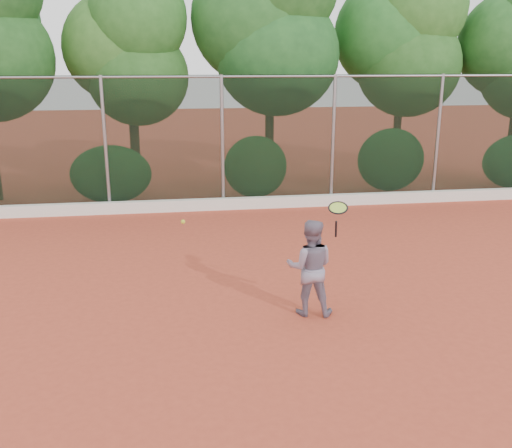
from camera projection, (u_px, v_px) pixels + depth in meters
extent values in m
plane|color=#B4422A|center=(266.00, 319.00, 8.81)|extent=(80.00, 80.00, 0.00)
cube|color=white|center=(224.00, 204.00, 15.25)|extent=(24.00, 0.20, 0.30)
imported|color=slate|center=(310.00, 267.00, 8.82)|extent=(0.86, 0.74, 1.53)
cube|color=black|center=(222.00, 143.00, 14.98)|extent=(24.00, 0.01, 3.50)
cylinder|color=gray|center=(221.00, 77.00, 14.51)|extent=(24.00, 0.06, 0.06)
cylinder|color=gray|center=(105.00, 146.00, 14.56)|extent=(0.09, 0.09, 3.50)
cylinder|color=gray|center=(222.00, 143.00, 14.98)|extent=(0.09, 0.09, 3.50)
cylinder|color=gray|center=(333.00, 141.00, 15.40)|extent=(0.09, 0.09, 3.50)
cylinder|color=gray|center=(438.00, 139.00, 15.83)|extent=(0.09, 0.09, 3.50)
cylinder|color=#3F2B18|center=(135.00, 153.00, 16.98)|extent=(0.28, 0.28, 2.40)
ellipsoid|color=#24521C|center=(138.00, 77.00, 16.30)|extent=(2.90, 2.40, 2.80)
ellipsoid|color=#2D5F20|center=(119.00, 47.00, 16.29)|extent=(3.20, 2.70, 3.10)
ellipsoid|color=#235A1F|center=(138.00, 17.00, 15.68)|extent=(2.70, 2.30, 2.90)
cylinder|color=#3C2B17|center=(269.00, 141.00, 17.18)|extent=(0.26, 0.26, 3.00)
ellipsoid|color=#2A6F2A|center=(277.00, 55.00, 16.42)|extent=(3.60, 3.00, 3.50)
ellipsoid|color=#30772D|center=(259.00, 19.00, 16.35)|extent=(3.90, 3.20, 3.80)
cylinder|color=#472F1B|center=(396.00, 142.00, 17.99)|extent=(0.24, 0.24, 2.70)
ellipsoid|color=#22511C|center=(409.00, 65.00, 17.27)|extent=(3.20, 2.70, 3.10)
ellipsoid|color=#1F5C21|center=(391.00, 34.00, 17.23)|extent=(3.50, 2.90, 3.40)
ellipsoid|color=#286121|center=(418.00, 5.00, 16.72)|extent=(3.00, 2.50, 3.10)
cylinder|color=#3C2B17|center=(511.00, 145.00, 18.16)|extent=(0.28, 0.28, 2.50)
ellipsoid|color=#31732B|center=(511.00, 45.00, 17.46)|extent=(3.30, 2.80, 3.20)
ellipsoid|color=#2D6928|center=(111.00, 174.00, 15.57)|extent=(2.20, 1.16, 1.60)
ellipsoid|color=#346E29|center=(256.00, 167.00, 16.10)|extent=(1.80, 1.04, 1.76)
ellipsoid|color=#2C6A28|center=(391.00, 160.00, 16.64)|extent=(2.00, 1.10, 1.84)
cylinder|color=black|center=(336.00, 229.00, 8.63)|extent=(0.08, 0.16, 0.29)
torus|color=black|center=(338.00, 208.00, 8.48)|extent=(0.37, 0.36, 0.15)
cylinder|color=#AED03D|center=(338.00, 208.00, 8.48)|extent=(0.31, 0.30, 0.11)
sphere|color=gold|center=(183.00, 222.00, 8.12)|extent=(0.06, 0.06, 0.06)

